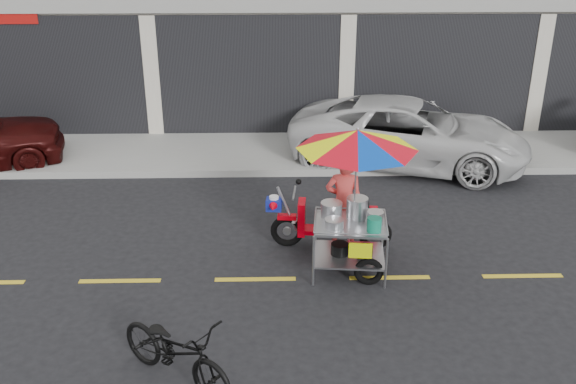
{
  "coord_description": "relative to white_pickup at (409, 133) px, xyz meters",
  "views": [
    {
      "loc": [
        -1.71,
        -8.2,
        5.0
      ],
      "look_at": [
        -1.5,
        0.6,
        1.15
      ],
      "focal_mm": 40.0,
      "sensor_mm": 36.0,
      "label": 1
    }
  ],
  "objects": [
    {
      "name": "ground",
      "position": [
        -1.17,
        -4.7,
        -0.69
      ],
      "size": [
        90.0,
        90.0,
        0.0
      ],
      "primitive_type": "plane",
      "color": "black"
    },
    {
      "name": "near_bicycle",
      "position": [
        -4.01,
        -6.93,
        -0.25
      ],
      "size": [
        1.69,
        1.51,
        0.89
      ],
      "primitive_type": "imported",
      "rotation": [
        0.0,
        0.0,
        0.9
      ],
      "color": "black",
      "rests_on": "ground"
    },
    {
      "name": "centerline",
      "position": [
        -1.17,
        -4.7,
        -0.69
      ],
      "size": [
        42.0,
        0.1,
        0.01
      ],
      "primitive_type": "cube",
      "color": "gold",
      "rests_on": "ground"
    },
    {
      "name": "food_vendor_rig",
      "position": [
        -1.76,
        -4.19,
        0.73
      ],
      "size": [
        2.26,
        1.96,
        2.28
      ],
      "rotation": [
        0.0,
        0.0,
        -0.1
      ],
      "color": "black",
      "rests_on": "ground"
    },
    {
      "name": "sidewalk",
      "position": [
        -1.17,
        0.8,
        -0.62
      ],
      "size": [
        45.0,
        3.0,
        0.15
      ],
      "primitive_type": "cube",
      "color": "gray",
      "rests_on": "ground"
    },
    {
      "name": "white_pickup",
      "position": [
        0.0,
        0.0,
        0.0
      ],
      "size": [
        5.46,
        3.7,
        1.39
      ],
      "primitive_type": "imported",
      "rotation": [
        0.0,
        0.0,
        1.27
      ],
      "color": "silver",
      "rests_on": "ground"
    }
  ]
}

